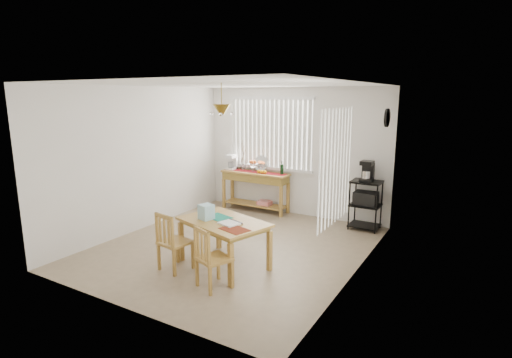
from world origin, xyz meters
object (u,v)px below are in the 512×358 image
Objects in this scene: sideboard at (256,182)px; cart_items at (367,172)px; chair_left at (173,242)px; chair_right at (212,258)px; dining_table at (224,226)px; wire_cart at (366,200)px.

sideboard is 2.40m from cart_items.
cart_items is at bearing 59.90° from chair_left.
dining_table is at bearing 112.26° from chair_right.
dining_table is (1.04, -2.68, -0.03)m from sideboard.
wire_cart is 0.63× the size of dining_table.
sideboard reaches higher than chair_right.
cart_items reaches higher than sideboard.
chair_right is at bearing -67.74° from dining_table.
sideboard is 3.60m from chair_right.
cart_items reaches higher than dining_table.
chair_right reaches higher than dining_table.
sideboard is 4.00× the size of cart_items.
wire_cart is 1.10× the size of chair_right.
chair_left reaches higher than dining_table.
sideboard is 3.23m from chair_left.
sideboard reaches higher than dining_table.
wire_cart is at bearing -0.57° from sideboard.
chair_right is at bearing -11.80° from chair_left.
dining_table is (-1.32, -2.67, -0.48)m from cart_items.
wire_cart is at bearing -90.00° from cart_items.
chair_left is (-1.84, -3.16, -0.13)m from wire_cart.
cart_items is 0.45× the size of chair_right.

